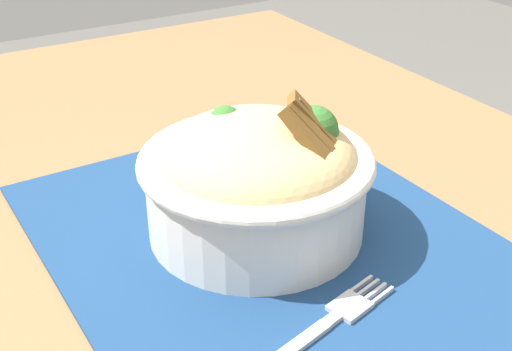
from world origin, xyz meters
The scene contains 4 objects.
table centered at (0.00, 0.00, 0.65)m, with size 1.15×0.78×0.72m.
placemat centered at (0.03, 0.03, 0.72)m, with size 0.45×0.32×0.00m, color navy.
bowl centered at (-0.02, 0.03, 0.78)m, with size 0.20×0.20×0.12m.
fork centered at (0.10, 0.01, 0.73)m, with size 0.04×0.12×0.00m.
Camera 1 is at (0.38, -0.21, 1.03)m, focal length 47.78 mm.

